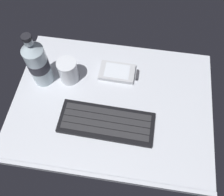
{
  "coord_description": "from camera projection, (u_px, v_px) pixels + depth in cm",
  "views": [
    {
      "loc": [
        5.5,
        -36.04,
        70.06
      ],
      "look_at": [
        0.0,
        0.0,
        3.0
      ],
      "focal_mm": 39.23,
      "sensor_mm": 36.0,
      "label": 1
    }
  ],
  "objects": [
    {
      "name": "ground_plane",
      "position": [
        112.0,
        104.0,
        0.8
      ],
      "size": [
        64.0,
        48.0,
        2.8
      ],
      "color": "silver"
    },
    {
      "name": "keyboard",
      "position": [
        106.0,
        123.0,
        0.75
      ],
      "size": [
        29.24,
        11.64,
        1.7
      ],
      "color": "black",
      "rests_on": "ground_plane"
    },
    {
      "name": "handheld_device",
      "position": [
        119.0,
        72.0,
        0.84
      ],
      "size": [
        12.91,
        7.83,
        1.5
      ],
      "color": "#B7BABF",
      "rests_on": "ground_plane"
    },
    {
      "name": "juice_cup",
      "position": [
        68.0,
        71.0,
        0.8
      ],
      "size": [
        6.4,
        6.4,
        8.5
      ],
      "color": "silver",
      "rests_on": "ground_plane"
    },
    {
      "name": "water_bottle",
      "position": [
        37.0,
        63.0,
        0.75
      ],
      "size": [
        6.73,
        6.73,
        20.8
      ],
      "color": "silver",
      "rests_on": "ground_plane"
    }
  ]
}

